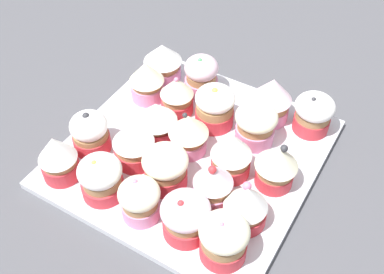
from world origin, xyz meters
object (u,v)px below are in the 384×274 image
at_px(cupcake_2, 201,75).
at_px(cupcake_17, 224,239).
at_px(cupcake_14, 163,166).
at_px(cupcake_15, 134,143).
at_px(cupcake_4, 256,124).
at_px(cupcake_12, 246,205).
at_px(cupcake_5, 216,107).
at_px(cupcake_18, 186,216).
at_px(cupcake_0, 314,113).
at_px(cupcake_16, 90,132).
at_px(cupcake_6, 177,95).
at_px(cupcake_20, 101,177).
at_px(cupcake_1, 271,98).
at_px(cupcake_21, 58,157).
at_px(cupcake_3, 163,61).
at_px(cupcake_13, 213,185).
at_px(cupcake_7, 147,80).
at_px(cupcake_9, 231,154).
at_px(baking_tray, 192,153).
at_px(cupcake_8, 276,165).
at_px(cupcake_11, 157,119).
at_px(cupcake_19, 137,198).
at_px(cupcake_10, 188,132).

xyz_separation_m(cupcake_2, cupcake_17, (-0.18, 0.26, 0.00)).
distance_m(cupcake_14, cupcake_15, 0.06).
distance_m(cupcake_4, cupcake_12, 0.15).
xyz_separation_m(cupcake_5, cupcake_18, (-0.06, 0.20, -0.00)).
xyz_separation_m(cupcake_0, cupcake_16, (0.27, 0.21, -0.00)).
height_order(cupcake_6, cupcake_20, same).
bearing_deg(cupcake_16, cupcake_17, 167.14).
relative_size(cupcake_1, cupcake_21, 1.04).
relative_size(cupcake_1, cupcake_16, 1.12).
height_order(cupcake_1, cupcake_5, cupcake_1).
bearing_deg(cupcake_20, cupcake_15, -92.90).
xyz_separation_m(cupcake_2, cupcake_3, (0.08, 0.00, 0.00)).
bearing_deg(cupcake_13, cupcake_21, 18.30).
bearing_deg(cupcake_7, cupcake_17, 141.70).
bearing_deg(cupcake_12, cupcake_9, -49.77).
bearing_deg(cupcake_0, cupcake_20, 52.80).
bearing_deg(cupcake_2, cupcake_6, 82.32).
bearing_deg(cupcake_18, cupcake_1, -90.98).
relative_size(cupcake_3, cupcake_15, 0.92).
distance_m(baking_tray, cupcake_4, 0.11).
distance_m(cupcake_3, cupcake_16, 0.20).
height_order(baking_tray, cupcake_8, cupcake_8).
bearing_deg(cupcake_2, cupcake_17, 124.99).
relative_size(cupcake_12, cupcake_14, 1.12).
xyz_separation_m(cupcake_0, cupcake_4, (0.07, 0.07, 0.00)).
bearing_deg(cupcake_6, cupcake_2, -97.68).
relative_size(cupcake_7, cupcake_13, 0.93).
height_order(cupcake_11, cupcake_13, cupcake_13).
xyz_separation_m(cupcake_7, cupcake_14, (-0.12, 0.14, -0.00)).
xyz_separation_m(cupcake_7, cupcake_17, (-0.25, 0.20, -0.00)).
xyz_separation_m(cupcake_8, cupcake_21, (0.27, 0.14, -0.00)).
bearing_deg(cupcake_3, cupcake_6, 137.62).
relative_size(cupcake_0, cupcake_8, 0.88).
relative_size(cupcake_8, cupcake_12, 1.05).
distance_m(baking_tray, cupcake_0, 0.20).
relative_size(cupcake_9, cupcake_19, 1.18).
bearing_deg(cupcake_10, cupcake_15, 46.24).
height_order(cupcake_7, cupcake_9, cupcake_9).
relative_size(cupcake_9, cupcake_17, 1.10).
bearing_deg(cupcake_14, cupcake_11, -50.83).
relative_size(cupcake_4, cupcake_18, 0.96).
bearing_deg(cupcake_7, cupcake_21, 86.90).
xyz_separation_m(cupcake_4, cupcake_19, (0.08, 0.20, -0.00)).
bearing_deg(cupcake_10, baking_tray, -173.70).
xyz_separation_m(cupcake_15, cupcake_18, (-0.13, 0.07, -0.00)).
bearing_deg(cupcake_9, cupcake_5, -48.81).
distance_m(baking_tray, cupcake_2, 0.15).
distance_m(cupcake_5, cupcake_21, 0.25).
height_order(cupcake_4, cupcake_13, cupcake_13).
distance_m(baking_tray, cupcake_5, 0.08).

